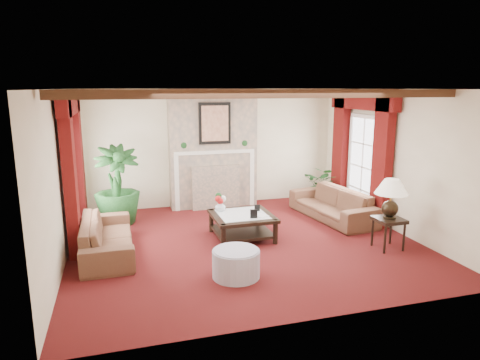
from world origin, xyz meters
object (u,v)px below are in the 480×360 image
object	(u,v)px
potted_palm	(118,202)
sofa_right	(332,199)
sofa_left	(107,230)
ottoman	(236,264)
side_table	(388,233)
coffee_table	(242,226)

from	to	relation	value
potted_palm	sofa_right	bearing A→B (deg)	-11.64
sofa_left	potted_palm	bearing A→B (deg)	-7.37
potted_palm	ottoman	xyz separation A→B (m)	(1.63, -3.11, -0.25)
side_table	ottoman	world-z (taller)	side_table
sofa_right	coffee_table	world-z (taller)	sofa_right
sofa_left	ottoman	size ratio (longest dim) A/B	2.94
sofa_left	side_table	world-z (taller)	sofa_left
potted_palm	ottoman	distance (m)	3.52
side_table	ottoman	size ratio (longest dim) A/B	0.78
ottoman	sofa_left	bearing A→B (deg)	140.95
side_table	ottoman	xyz separation A→B (m)	(-2.82, -0.38, -0.07)
side_table	ottoman	distance (m)	2.85
coffee_table	ottoman	bearing A→B (deg)	-109.66
potted_palm	coffee_table	size ratio (longest dim) A/B	1.59
side_table	ottoman	bearing A→B (deg)	-172.40
side_table	sofa_right	bearing A→B (deg)	92.94
sofa_left	side_table	bearing A→B (deg)	-103.99
sofa_right	ottoman	distance (m)	3.52
ottoman	coffee_table	bearing A→B (deg)	70.66
sofa_right	ottoman	world-z (taller)	sofa_right
sofa_left	sofa_right	distance (m)	4.61
sofa_right	ottoman	xyz separation A→B (m)	(-2.73, -2.21, -0.22)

